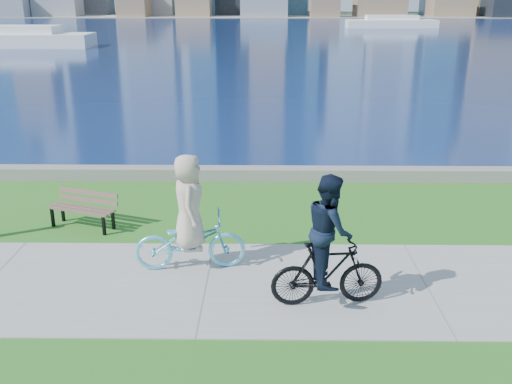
% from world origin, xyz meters
% --- Properties ---
extents(ground, '(320.00, 320.00, 0.00)m').
position_xyz_m(ground, '(0.00, 0.00, 0.00)').
color(ground, '#236119').
rests_on(ground, ground).
extents(concrete_path, '(80.00, 3.50, 0.02)m').
position_xyz_m(concrete_path, '(0.00, 0.00, 0.01)').
color(concrete_path, gray).
rests_on(concrete_path, ground).
extents(seawall, '(90.00, 0.50, 0.35)m').
position_xyz_m(seawall, '(0.00, 6.20, 0.17)').
color(seawall, slate).
rests_on(seawall, ground).
extents(bay_water, '(320.00, 131.00, 0.01)m').
position_xyz_m(bay_water, '(0.00, 72.00, 0.00)').
color(bay_water, '#0C1F4E').
rests_on(bay_water, ground).
extents(far_shore, '(320.00, 30.00, 0.12)m').
position_xyz_m(far_shore, '(0.00, 130.00, 0.06)').
color(far_shore, gray).
rests_on(far_shore, ground).
extents(ferry_near, '(14.93, 4.27, 2.03)m').
position_xyz_m(ferry_near, '(-23.30, 47.80, 0.84)').
color(ferry_near, white).
rests_on(ferry_near, ground).
extents(ferry_far, '(13.49, 3.85, 1.83)m').
position_xyz_m(ferry_far, '(20.34, 81.05, 0.76)').
color(ferry_far, white).
rests_on(ferry_far, ground).
extents(park_bench, '(1.66, 1.04, 0.81)m').
position_xyz_m(park_bench, '(-3.00, 2.71, 0.50)').
color(park_bench, black).
rests_on(park_bench, ground).
extents(cyclist_woman, '(0.97, 2.17, 2.26)m').
position_xyz_m(cyclist_woman, '(-0.35, 0.65, 0.86)').
color(cyclist_woman, '#62CDEF').
rests_on(cyclist_woman, ground).
extents(cyclist_man, '(0.79, 1.95, 2.31)m').
position_xyz_m(cyclist_man, '(2.12, -0.67, 0.99)').
color(cyclist_man, black).
rests_on(cyclist_man, ground).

